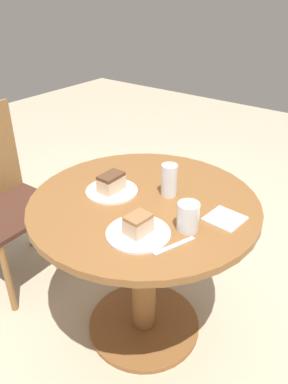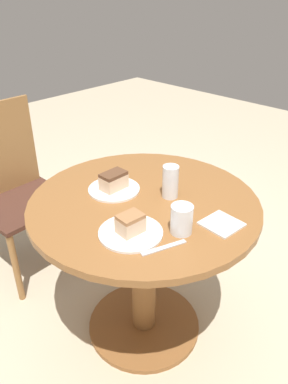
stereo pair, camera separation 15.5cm
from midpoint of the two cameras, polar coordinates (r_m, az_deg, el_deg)
ground_plane at (r=2.07m, az=-2.28°, el=-19.69°), size 8.00×8.00×0.00m
table at (r=1.69m, az=-2.64°, el=-7.70°), size 0.97×0.97×0.76m
chair at (r=2.25m, az=-22.82°, el=-0.70°), size 0.49×0.43×0.99m
plate_near at (r=1.37m, az=-4.15°, el=-6.41°), size 0.24×0.24×0.01m
plate_far at (r=1.64m, az=-7.65°, el=0.09°), size 0.23×0.23×0.01m
cake_slice_near at (r=1.34m, az=-4.21°, el=-5.01°), size 0.10×0.08×0.07m
cake_slice_far at (r=1.62m, az=-7.75°, el=1.40°), size 0.11×0.07×0.08m
glass_lemonade at (r=1.58m, az=1.05°, el=1.49°), size 0.07×0.07×0.14m
glass_water at (r=1.37m, az=3.50°, el=-4.13°), size 0.08×0.08×0.11m
napkin_stack at (r=1.46m, az=9.28°, el=-4.15°), size 0.14×0.14×0.01m
fork at (r=1.31m, az=1.23°, el=-8.33°), size 0.17×0.08×0.00m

